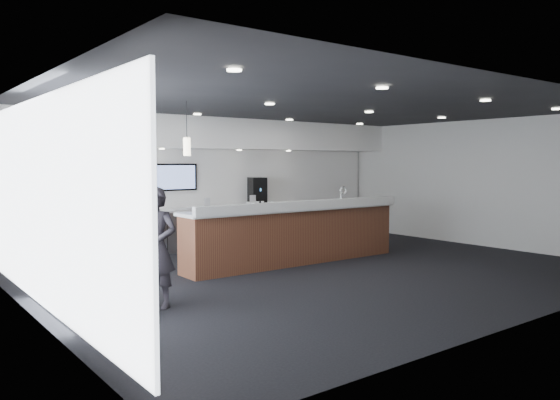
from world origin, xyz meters
TOP-DOWN VIEW (x-y plane):
  - ground at (0.00, 0.00)m, footprint 10.00×10.00m
  - ceiling at (0.00, 0.00)m, footprint 10.00×8.00m
  - back_wall at (0.00, 4.00)m, footprint 10.00×0.02m
  - left_wall at (-5.00, 0.00)m, footprint 0.02×8.00m
  - right_wall at (5.00, 0.00)m, footprint 0.02×8.00m
  - soffit_bulkhead at (0.00, 3.55)m, footprint 10.00×0.90m
  - alcove_panel at (0.00, 3.97)m, footprint 9.80×0.06m
  - window_blinds_wall at (-4.96, 0.00)m, footprint 0.04×7.36m
  - back_credenza at (-0.00, 3.64)m, footprint 5.06×0.66m
  - wall_tv at (-1.00, 3.91)m, footprint 1.05×0.08m
  - pendant_left at (-2.40, 0.80)m, footprint 0.12×0.12m
  - pendant_right at (-3.10, 0.80)m, footprint 0.12×0.12m
  - ceiling_can_lights at (0.00, 0.00)m, footprint 7.00×5.00m
  - service_counter at (0.05, 0.87)m, footprint 4.85×0.84m
  - coffee_machine at (1.13, 3.71)m, footprint 0.46×0.54m
  - info_sign_left at (-0.39, 3.54)m, footprint 0.16×0.05m
  - info_sign_right at (0.86, 3.50)m, footprint 0.18×0.04m
  - armchair at (-4.09, -0.27)m, footprint 0.97×0.95m
  - lounge_guest at (-3.53, -0.54)m, footprint 0.68×0.72m
  - cup_0 at (1.42, 3.51)m, footprint 0.09×0.09m
  - cup_1 at (1.28, 3.51)m, footprint 0.13×0.13m
  - cup_2 at (1.14, 3.51)m, footprint 0.11×0.11m
  - cup_3 at (1.00, 3.51)m, footprint 0.12×0.12m
  - cup_4 at (0.86, 3.51)m, footprint 0.13×0.13m
  - cup_5 at (0.72, 3.51)m, footprint 0.10×0.10m

SIDE VIEW (x-z plane):
  - ground at x=0.00m, z-range 0.00..0.00m
  - armchair at x=-4.09m, z-range 0.00..0.71m
  - back_credenza at x=0.00m, z-range 0.00..0.95m
  - service_counter at x=0.05m, z-range -0.17..1.32m
  - lounge_guest at x=-3.53m, z-range 0.00..1.66m
  - cup_0 at x=1.42m, z-range 0.95..1.04m
  - cup_1 at x=1.28m, z-range 0.95..1.04m
  - cup_2 at x=1.14m, z-range 0.95..1.04m
  - cup_3 at x=1.00m, z-range 0.95..1.04m
  - cup_4 at x=0.86m, z-range 0.95..1.04m
  - cup_5 at x=0.72m, z-range 0.95..1.04m
  - info_sign_left at x=-0.39m, z-range 0.95..1.18m
  - info_sign_right at x=0.86m, z-range 0.95..1.19m
  - coffee_machine at x=1.13m, z-range 0.95..1.61m
  - back_wall at x=0.00m, z-range 0.00..3.00m
  - left_wall at x=-5.00m, z-range 0.00..3.00m
  - right_wall at x=5.00m, z-range 0.00..3.00m
  - window_blinds_wall at x=-4.96m, z-range 0.23..2.77m
  - alcove_panel at x=0.00m, z-range 0.90..2.30m
  - wall_tv at x=-1.00m, z-range 1.34..1.96m
  - pendant_left at x=-2.40m, z-range 2.10..2.40m
  - pendant_right at x=-3.10m, z-range 2.10..2.40m
  - soffit_bulkhead at x=0.00m, z-range 2.30..3.00m
  - ceiling_can_lights at x=0.00m, z-range 2.96..2.98m
  - ceiling at x=0.00m, z-range 2.99..3.01m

